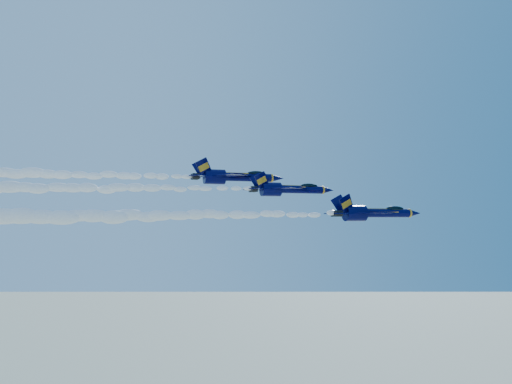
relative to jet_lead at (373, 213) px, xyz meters
name	(u,v)px	position (x,y,z in m)	size (l,w,h in m)	color
jet_lead	(373,213)	(0.00, 0.00, 0.00)	(17.75, 14.56, 6.60)	#010232
smoke_trail_jet_lead	(182,215)	(-33.73, 0.00, -0.50)	(52.28, 2.40, 2.16)	white
jet_second	(288,189)	(-13.35, 6.62, 4.28)	(16.37, 13.43, 6.08)	#010232
smoke_trail_jet_second	(94,188)	(-46.49, 6.62, 3.79)	(52.28, 2.22, 1.99)	white
jet_third	(233,177)	(-21.33, 14.36, 6.91)	(18.30, 15.01, 6.80)	#010232
smoke_trail_jet_third	(38,174)	(-55.30, 14.36, 6.41)	(52.28, 2.48, 2.23)	white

